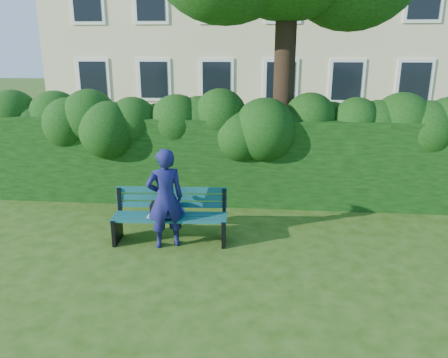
# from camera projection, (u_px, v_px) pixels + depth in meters

# --- Properties ---
(ground) EXTENTS (80.00, 80.00, 0.00)m
(ground) POSITION_uv_depth(u_px,v_px,m) (221.00, 243.00, 7.39)
(ground) COLOR #28470D
(ground) RESTS_ON ground
(hedge) EXTENTS (10.00, 1.00, 1.80)m
(hedge) POSITION_uv_depth(u_px,v_px,m) (231.00, 160.00, 9.23)
(hedge) COLOR black
(hedge) RESTS_ON ground
(park_bench) EXTENTS (1.94, 0.68, 0.89)m
(park_bench) POSITION_uv_depth(u_px,v_px,m) (168.00, 214.00, 7.33)
(park_bench) COLOR #0F4A4C
(park_bench) RESTS_ON ground
(man_reading) EXTENTS (0.71, 0.61, 1.66)m
(man_reading) POSITION_uv_depth(u_px,v_px,m) (165.00, 199.00, 7.05)
(man_reading) COLOR #171952
(man_reading) RESTS_ON ground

